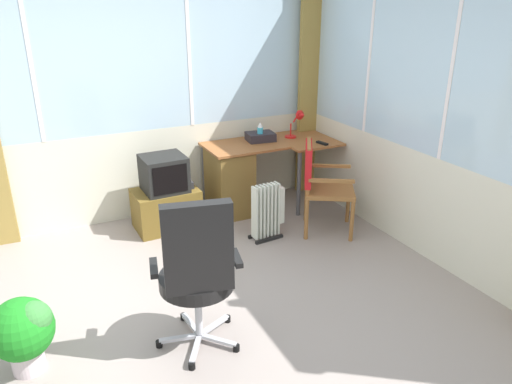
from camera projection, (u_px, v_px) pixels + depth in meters
The scene contains 14 objects.
ground at pixel (195, 326), 3.59m from camera, with size 5.48×5.11×0.06m, color gray.
north_window_panel at pixel (118, 93), 4.81m from camera, with size 4.48×0.07×2.70m.
east_window_panel at pixel (448, 112), 4.00m from camera, with size 0.07×4.11×2.70m.
curtain_corner at pixel (309, 84), 5.59m from camera, with size 0.25×0.07×2.60m, color olive.
desk at pixel (235, 176), 5.31m from camera, with size 1.43×0.76×0.75m.
desk_lamp at pixel (299, 120), 5.42m from camera, with size 0.22×0.19×0.32m.
tv_remote at pixel (322, 143), 5.25m from camera, with size 0.04×0.15×0.02m, color black.
spray_bottle at pixel (260, 132), 5.31m from camera, with size 0.06×0.06×0.22m.
paper_tray at pixel (260, 137), 5.37m from camera, with size 0.30×0.23×0.09m, color #29242A.
wooden_armchair at pixel (317, 177), 4.80m from camera, with size 0.66×0.66×0.92m.
office_chair at pixel (197, 269), 3.08m from camera, with size 0.62×0.57×1.12m.
tv_on_stand at pixel (166, 197), 4.94m from camera, with size 0.65×0.46×0.77m.
space_heater at pixel (268, 211), 4.75m from camera, with size 0.36×0.20×0.57m.
potted_plant at pixel (24, 330), 3.02m from camera, with size 0.40×0.40×0.51m.
Camera 1 is at (-0.89, -2.86, 2.23)m, focal length 34.06 mm.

